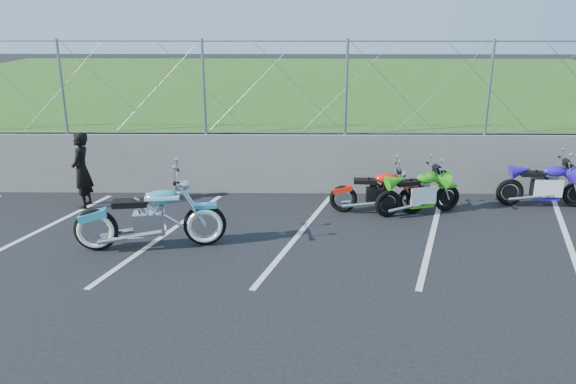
{
  "coord_description": "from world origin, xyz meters",
  "views": [
    {
      "loc": [
        -0.09,
        -8.39,
        3.85
      ],
      "look_at": [
        -0.2,
        1.3,
        0.7
      ],
      "focal_mm": 35.0,
      "sensor_mm": 36.0,
      "label": 1
    }
  ],
  "objects_px": {
    "naked_orange": "(379,193)",
    "sportbike_green": "(419,194)",
    "sportbike_blue": "(545,186)",
    "person_standing": "(82,170)",
    "cruiser_turquoise": "(152,220)"
  },
  "relations": [
    {
      "from": "naked_orange",
      "to": "sportbike_blue",
      "type": "height_order",
      "value": "sportbike_blue"
    },
    {
      "from": "naked_orange",
      "to": "person_standing",
      "type": "height_order",
      "value": "person_standing"
    },
    {
      "from": "naked_orange",
      "to": "sportbike_green",
      "type": "height_order",
      "value": "sportbike_green"
    },
    {
      "from": "naked_orange",
      "to": "cruiser_turquoise",
      "type": "bearing_deg",
      "value": -153.03
    },
    {
      "from": "naked_orange",
      "to": "sportbike_green",
      "type": "bearing_deg",
      "value": 0.29
    },
    {
      "from": "sportbike_green",
      "to": "sportbike_blue",
      "type": "distance_m",
      "value": 2.71
    },
    {
      "from": "person_standing",
      "to": "sportbike_green",
      "type": "bearing_deg",
      "value": 85.41
    },
    {
      "from": "cruiser_turquoise",
      "to": "sportbike_green",
      "type": "height_order",
      "value": "cruiser_turquoise"
    },
    {
      "from": "cruiser_turquoise",
      "to": "sportbike_green",
      "type": "distance_m",
      "value": 5.14
    },
    {
      "from": "naked_orange",
      "to": "sportbike_green",
      "type": "distance_m",
      "value": 0.79
    },
    {
      "from": "sportbike_green",
      "to": "sportbike_blue",
      "type": "bearing_deg",
      "value": -6.09
    },
    {
      "from": "cruiser_turquoise",
      "to": "naked_orange",
      "type": "height_order",
      "value": "cruiser_turquoise"
    },
    {
      "from": "sportbike_blue",
      "to": "sportbike_green",
      "type": "bearing_deg",
      "value": -165.73
    },
    {
      "from": "cruiser_turquoise",
      "to": "naked_orange",
      "type": "relative_size",
      "value": 1.33
    },
    {
      "from": "naked_orange",
      "to": "person_standing",
      "type": "relative_size",
      "value": 1.23
    }
  ]
}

